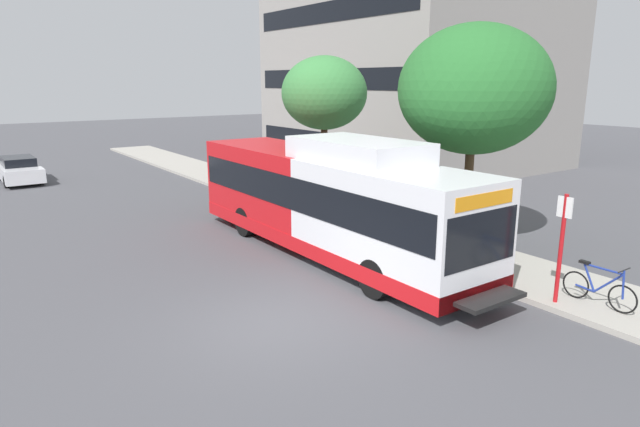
% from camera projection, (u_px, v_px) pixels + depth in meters
% --- Properties ---
extents(ground_plane, '(120.00, 120.00, 0.00)m').
position_uv_depth(ground_plane, '(154.00, 240.00, 18.30)').
color(ground_plane, '#4C4C51').
extents(sidewalk_curb, '(3.00, 56.00, 0.14)m').
position_uv_depth(sidewalk_curb, '(354.00, 220.00, 20.64)').
color(sidewalk_curb, '#A8A399').
rests_on(sidewalk_curb, ground).
extents(transit_bus, '(2.58, 12.25, 3.65)m').
position_uv_depth(transit_bus, '(328.00, 200.00, 16.47)').
color(transit_bus, white).
rests_on(transit_bus, ground).
extents(bus_stop_sign_pole, '(0.10, 0.36, 2.60)m').
position_uv_depth(bus_stop_sign_pole, '(562.00, 240.00, 12.50)').
color(bus_stop_sign_pole, red).
rests_on(bus_stop_sign_pole, sidewalk_curb).
extents(bicycle_parked, '(0.52, 1.76, 1.02)m').
position_uv_depth(bicycle_parked, '(599.00, 288.00, 12.57)').
color(bicycle_parked, black).
rests_on(bicycle_parked, sidewalk_curb).
extents(street_tree_near_stop, '(4.61, 4.61, 6.78)m').
position_uv_depth(street_tree_near_stop, '(474.00, 90.00, 16.49)').
color(street_tree_near_stop, '#4C3823').
rests_on(street_tree_near_stop, sidewalk_curb).
extents(street_tree_mid_block, '(3.52, 3.52, 6.08)m').
position_uv_depth(street_tree_mid_block, '(324.00, 93.00, 22.27)').
color(street_tree_mid_block, '#4C3823').
rests_on(street_tree_mid_block, sidewalk_curb).
extents(parked_car_far_lane, '(1.80, 4.50, 1.33)m').
position_uv_depth(parked_car_far_lane, '(19.00, 170.00, 28.57)').
color(parked_car_far_lane, silver).
rests_on(parked_car_far_lane, ground).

